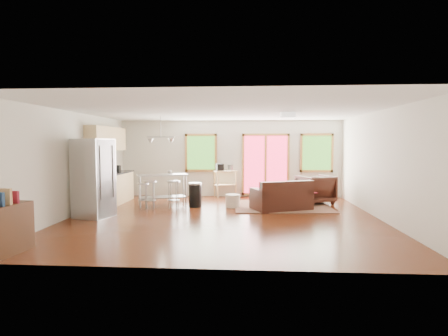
# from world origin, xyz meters

# --- Properties ---
(floor) EXTENTS (7.50, 7.00, 0.02)m
(floor) POSITION_xyz_m (0.00, 0.00, -0.01)
(floor) COLOR #381609
(floor) RESTS_ON ground
(ceiling) EXTENTS (7.50, 7.00, 0.02)m
(ceiling) POSITION_xyz_m (0.00, 0.00, 2.61)
(ceiling) COLOR silver
(ceiling) RESTS_ON ground
(back_wall) EXTENTS (7.50, 0.02, 2.60)m
(back_wall) POSITION_xyz_m (0.00, 3.51, 1.30)
(back_wall) COLOR beige
(back_wall) RESTS_ON ground
(left_wall) EXTENTS (0.02, 7.00, 2.60)m
(left_wall) POSITION_xyz_m (-3.76, 0.00, 1.30)
(left_wall) COLOR beige
(left_wall) RESTS_ON ground
(right_wall) EXTENTS (0.02, 7.00, 2.60)m
(right_wall) POSITION_xyz_m (3.76, 0.00, 1.30)
(right_wall) COLOR beige
(right_wall) RESTS_ON ground
(front_wall) EXTENTS (7.50, 0.02, 2.60)m
(front_wall) POSITION_xyz_m (0.00, -3.51, 1.30)
(front_wall) COLOR beige
(front_wall) RESTS_ON ground
(window_left) EXTENTS (1.10, 0.05, 1.30)m
(window_left) POSITION_xyz_m (-1.00, 3.46, 1.50)
(window_left) COLOR #2D5A1B
(window_left) RESTS_ON back_wall
(french_doors) EXTENTS (1.60, 0.05, 2.10)m
(french_doors) POSITION_xyz_m (1.20, 3.46, 1.10)
(french_doors) COLOR #B91F3D
(french_doors) RESTS_ON back_wall
(window_right) EXTENTS (1.10, 0.05, 1.30)m
(window_right) POSITION_xyz_m (2.90, 3.46, 1.50)
(window_right) COLOR #2D5A1B
(window_right) RESTS_ON back_wall
(rug) EXTENTS (2.78, 2.19, 0.03)m
(rug) POSITION_xyz_m (1.58, 1.61, 0.01)
(rug) COLOR #505F3A
(rug) RESTS_ON floor
(loveseat) EXTENTS (1.75, 1.39, 0.82)m
(loveseat) POSITION_xyz_m (1.53, 1.13, 0.32)
(loveseat) COLOR black
(loveseat) RESTS_ON floor
(coffee_table) EXTENTS (1.25, 0.94, 0.44)m
(coffee_table) POSITION_xyz_m (1.86, 1.91, 0.38)
(coffee_table) COLOR #382010
(coffee_table) RESTS_ON floor
(armchair) EXTENTS (1.19, 1.16, 0.95)m
(armchair) POSITION_xyz_m (2.64, 2.25, 0.47)
(armchair) COLOR black
(armchair) RESTS_ON floor
(ottoman) EXTENTS (0.54, 0.54, 0.36)m
(ottoman) POSITION_xyz_m (1.37, 2.19, 0.18)
(ottoman) COLOR black
(ottoman) RESTS_ON floor
(pouf) EXTENTS (0.52, 0.52, 0.36)m
(pouf) POSITION_xyz_m (0.17, 1.46, 0.18)
(pouf) COLOR beige
(pouf) RESTS_ON floor
(vase) EXTENTS (0.22, 0.23, 0.29)m
(vase) POSITION_xyz_m (1.60, 1.77, 0.51)
(vase) COLOR silver
(vase) RESTS_ON coffee_table
(book) EXTENTS (0.23, 0.10, 0.31)m
(book) POSITION_xyz_m (2.32, 1.57, 0.55)
(book) COLOR maroon
(book) RESTS_ON coffee_table
(cabinets) EXTENTS (0.64, 2.24, 2.30)m
(cabinets) POSITION_xyz_m (-3.49, 1.70, 0.93)
(cabinets) COLOR tan
(cabinets) RESTS_ON floor
(refrigerator) EXTENTS (0.94, 0.93, 1.93)m
(refrigerator) POSITION_xyz_m (-3.18, -0.09, 0.96)
(refrigerator) COLOR #B7BABC
(refrigerator) RESTS_ON floor
(island) EXTENTS (1.55, 1.04, 0.91)m
(island) POSITION_xyz_m (-1.90, 1.64, 0.63)
(island) COLOR #B7BABC
(island) RESTS_ON floor
(cup) EXTENTS (0.15, 0.14, 0.13)m
(cup) POSITION_xyz_m (-1.64, 1.43, 1.01)
(cup) COLOR silver
(cup) RESTS_ON island
(bar_stool_a) EXTENTS (0.40, 0.40, 0.70)m
(bar_stool_a) POSITION_xyz_m (-2.36, 1.24, 0.52)
(bar_stool_a) COLOR #B7BABC
(bar_stool_a) RESTS_ON floor
(bar_stool_b) EXTENTS (0.42, 0.42, 0.79)m
(bar_stool_b) POSITION_xyz_m (-2.11, 1.02, 0.59)
(bar_stool_b) COLOR #B7BABC
(bar_stool_b) RESTS_ON floor
(bar_stool_c) EXTENTS (0.39, 0.39, 0.79)m
(bar_stool_c) POSITION_xyz_m (-1.46, 1.11, 0.59)
(bar_stool_c) COLOR #B7BABC
(bar_stool_c) RESTS_ON floor
(trash_can) EXTENTS (0.49, 0.49, 0.70)m
(trash_can) POSITION_xyz_m (-0.90, 1.43, 0.35)
(trash_can) COLOR black
(trash_can) RESTS_ON floor
(kitchen_cart) EXTENTS (0.87, 0.72, 1.14)m
(kitchen_cart) POSITION_xyz_m (-0.19, 3.34, 0.78)
(kitchen_cart) COLOR tan
(kitchen_cart) RESTS_ON floor
(bookshelf) EXTENTS (0.45, 0.96, 1.09)m
(bookshelf) POSITION_xyz_m (-3.35, -3.06, 0.43)
(bookshelf) COLOR #382010
(bookshelf) RESTS_ON floor
(ceiling_flush) EXTENTS (0.35, 0.35, 0.12)m
(ceiling_flush) POSITION_xyz_m (1.60, 0.60, 2.53)
(ceiling_flush) COLOR white
(ceiling_flush) RESTS_ON ceiling
(pendant_light) EXTENTS (0.80, 0.18, 0.79)m
(pendant_light) POSITION_xyz_m (-1.90, 1.50, 1.90)
(pendant_light) COLOR gray
(pendant_light) RESTS_ON ceiling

